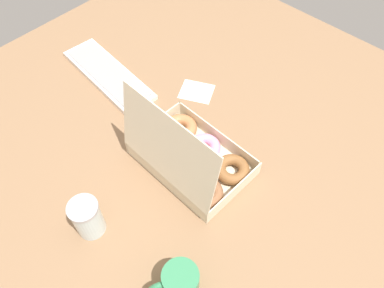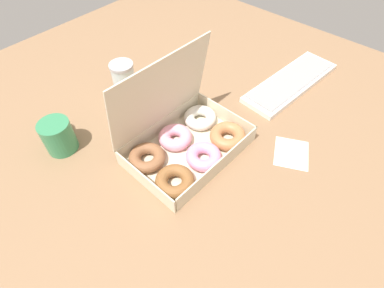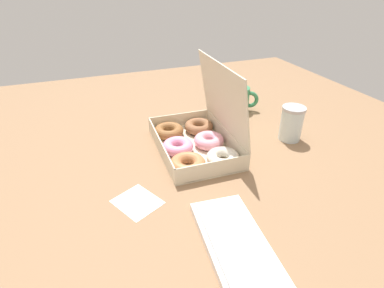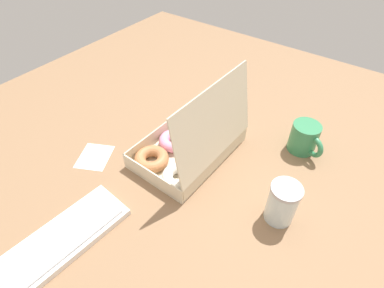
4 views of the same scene
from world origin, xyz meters
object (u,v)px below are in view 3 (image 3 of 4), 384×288
(donut_box, at_px, (196,140))
(glass_jar, at_px, (292,123))
(coffee_mug, at_px, (240,99))
(keyboard, at_px, (249,270))

(donut_box, height_order, glass_jar, donut_box)
(glass_jar, bearing_deg, coffee_mug, -170.70)
(coffee_mug, bearing_deg, keyboard, -26.82)
(keyboard, height_order, coffee_mug, coffee_mug)
(donut_box, relative_size, glass_jar, 2.97)
(coffee_mug, height_order, glass_jar, glass_jar)
(keyboard, relative_size, coffee_mug, 3.52)
(donut_box, distance_m, glass_jar, 0.33)
(keyboard, xyz_separation_m, coffee_mug, (-0.70, 0.35, 0.04))
(donut_box, height_order, coffee_mug, donut_box)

